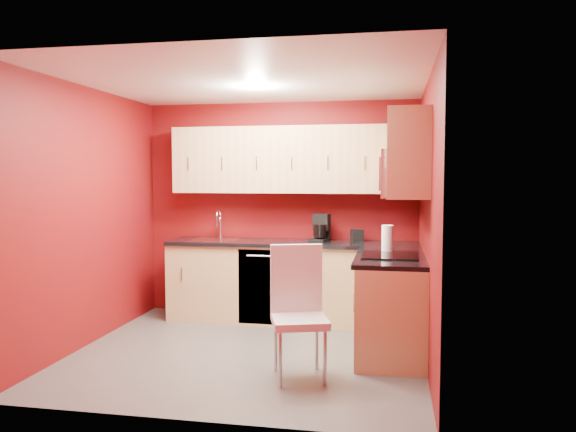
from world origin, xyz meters
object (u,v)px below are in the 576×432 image
(paper_towel, at_px, (387,239))
(napkin_holder, at_px, (357,235))
(sink, at_px, (216,237))
(coffee_maker, at_px, (319,228))
(microwave, at_px, (403,174))
(dining_chair, at_px, (299,313))

(paper_towel, bearing_deg, napkin_holder, 111.94)
(sink, height_order, coffee_maker, sink)
(microwave, distance_m, napkin_holder, 1.40)
(microwave, bearing_deg, dining_chair, -136.43)
(coffee_maker, relative_size, dining_chair, 0.28)
(microwave, xyz_separation_m, napkin_holder, (-0.48, 1.12, -0.68))
(microwave, height_order, dining_chair, microwave)
(coffee_maker, bearing_deg, paper_towel, -29.85)
(microwave, bearing_deg, napkin_holder, 113.17)
(paper_towel, xyz_separation_m, dining_chair, (-0.68, -1.05, -0.50))
(napkin_holder, relative_size, paper_towel, 0.53)
(sink, relative_size, napkin_holder, 3.79)
(microwave, relative_size, sink, 1.46)
(napkin_holder, bearing_deg, microwave, -66.83)
(sink, relative_size, dining_chair, 0.49)
(microwave, bearing_deg, coffee_maker, 130.61)
(dining_chair, bearing_deg, paper_towel, 39.72)
(sink, bearing_deg, dining_chair, -54.47)
(paper_towel, relative_size, dining_chair, 0.24)
(napkin_holder, bearing_deg, coffee_maker, -169.49)
(microwave, height_order, napkin_holder, microwave)
(microwave, relative_size, coffee_maker, 2.49)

